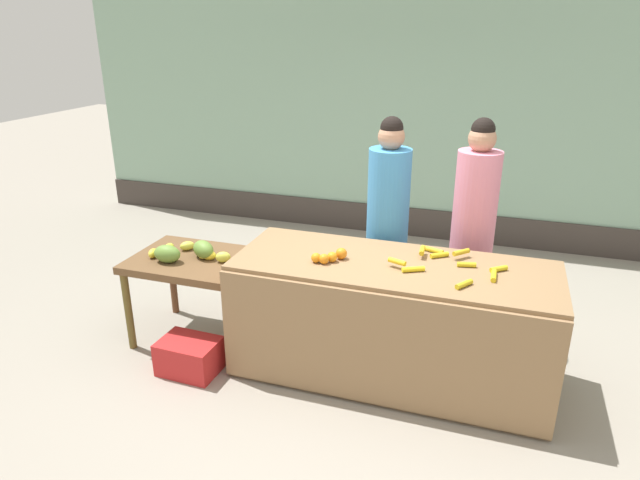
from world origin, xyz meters
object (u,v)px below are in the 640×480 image
(produce_sack, at_px, (318,280))
(vendor_woman_blue_shirt, at_px, (387,227))
(vendor_woman_pink_shirt, at_px, (472,232))
(produce_crate, at_px, (190,356))

(produce_sack, bearing_deg, vendor_woman_blue_shirt, -13.39)
(vendor_woman_pink_shirt, height_order, produce_sack, vendor_woman_pink_shirt)
(produce_crate, bearing_deg, vendor_woman_blue_shirt, 42.47)
(vendor_woman_blue_shirt, distance_m, vendor_woman_pink_shirt, 0.68)
(vendor_woman_blue_shirt, distance_m, produce_crate, 1.86)
(vendor_woman_blue_shirt, xyz_separation_m, produce_sack, (-0.65, 0.16, -0.65))
(produce_crate, height_order, produce_sack, produce_sack)
(vendor_woman_blue_shirt, height_order, vendor_woman_pink_shirt, vendor_woman_pink_shirt)
(vendor_woman_pink_shirt, xyz_separation_m, produce_crate, (-1.92, -1.22, -0.79))
(vendor_woman_pink_shirt, bearing_deg, produce_crate, -147.42)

